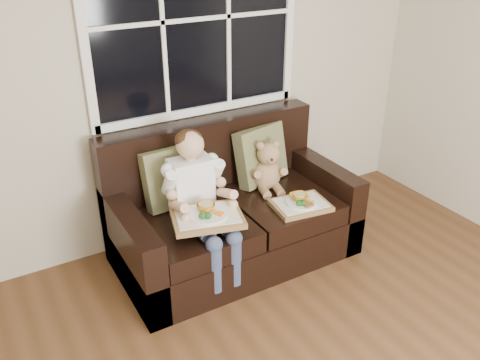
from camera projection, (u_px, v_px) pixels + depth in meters
room_walls at (479, 175)px, 1.47m from camera, size 4.52×5.02×2.71m
window_back at (196, 19)px, 3.48m from camera, size 1.62×0.04×1.37m
loveseat at (230, 216)px, 3.74m from camera, size 1.70×0.92×0.96m
pillow_left at (173, 177)px, 3.53m from camera, size 0.43×0.22×0.43m
pillow_right at (261, 155)px, 3.85m from camera, size 0.47×0.29×0.44m
child at (198, 192)px, 3.35m from camera, size 0.41×0.61×0.93m
teddy_bear at (268, 169)px, 3.77m from camera, size 0.27×0.32×0.39m
tray_left at (207, 216)px, 3.23m from camera, size 0.52×0.45×0.10m
tray_right at (301, 204)px, 3.57m from camera, size 0.42×0.34×0.09m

